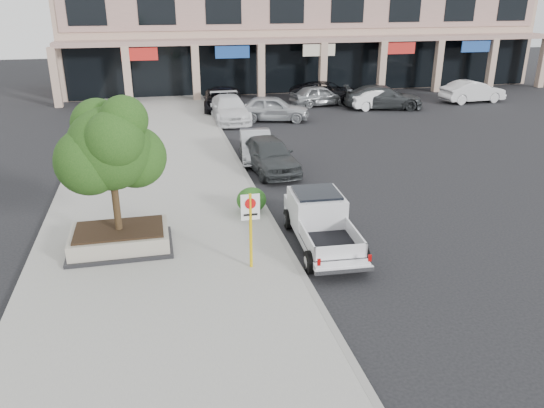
{
  "coord_description": "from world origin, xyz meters",
  "views": [
    {
      "loc": [
        -5.39,
        -13.83,
        7.69
      ],
      "look_at": [
        -1.92,
        1.5,
        1.43
      ],
      "focal_mm": 35.0,
      "sensor_mm": 36.0,
      "label": 1
    }
  ],
  "objects_px": {
    "lot_car_c": "(383,97)",
    "lot_car_d": "(327,92)",
    "curb_car_b": "(256,145)",
    "lot_car_e": "(319,95)",
    "pickup_truck": "(323,224)",
    "curb_car_a": "(269,154)",
    "lot_car_f": "(473,91)",
    "lot_car_a": "(272,108)",
    "curb_car_c": "(230,109)",
    "planter": "(120,239)",
    "curb_car_d": "(223,99)",
    "lot_car_b": "(378,99)",
    "no_parking_sign": "(251,221)",
    "planter_tree": "(115,147)"
  },
  "relations": [
    {
      "from": "lot_car_c",
      "to": "lot_car_d",
      "type": "bearing_deg",
      "value": 59.89
    },
    {
      "from": "curb_car_b",
      "to": "lot_car_e",
      "type": "bearing_deg",
      "value": 66.74
    },
    {
      "from": "lot_car_f",
      "to": "lot_car_c",
      "type": "bearing_deg",
      "value": 91.05
    },
    {
      "from": "pickup_truck",
      "to": "curb_car_a",
      "type": "height_order",
      "value": "curb_car_a"
    },
    {
      "from": "no_parking_sign",
      "to": "curb_car_b",
      "type": "bearing_deg",
      "value": 78.17
    },
    {
      "from": "lot_car_b",
      "to": "lot_car_c",
      "type": "height_order",
      "value": "lot_car_c"
    },
    {
      "from": "planter",
      "to": "curb_car_a",
      "type": "bearing_deg",
      "value": 48.07
    },
    {
      "from": "curb_car_b",
      "to": "lot_car_d",
      "type": "xyz_separation_m",
      "value": [
        8.05,
        13.16,
        0.08
      ]
    },
    {
      "from": "pickup_truck",
      "to": "no_parking_sign",
      "type": "bearing_deg",
      "value": -153.16
    },
    {
      "from": "curb_car_b",
      "to": "curb_car_c",
      "type": "xyz_separation_m",
      "value": [
        -0.02,
        8.65,
        0.09
      ]
    },
    {
      "from": "lot_car_a",
      "to": "curb_car_b",
      "type": "bearing_deg",
      "value": 176.28
    },
    {
      "from": "no_parking_sign",
      "to": "lot_car_e",
      "type": "height_order",
      "value": "no_parking_sign"
    },
    {
      "from": "curb_car_c",
      "to": "curb_car_a",
      "type": "bearing_deg",
      "value": -89.06
    },
    {
      "from": "planter",
      "to": "lot_car_b",
      "type": "relative_size",
      "value": 0.75
    },
    {
      "from": "curb_car_a",
      "to": "lot_car_f",
      "type": "height_order",
      "value": "lot_car_f"
    },
    {
      "from": "planter",
      "to": "curb_car_d",
      "type": "relative_size",
      "value": 0.58
    },
    {
      "from": "lot_car_a",
      "to": "lot_car_f",
      "type": "relative_size",
      "value": 0.98
    },
    {
      "from": "curb_car_a",
      "to": "curb_car_c",
      "type": "bearing_deg",
      "value": 85.02
    },
    {
      "from": "curb_car_b",
      "to": "lot_car_c",
      "type": "bearing_deg",
      "value": 49.12
    },
    {
      "from": "lot_car_e",
      "to": "curb_car_a",
      "type": "bearing_deg",
      "value": 144.4
    },
    {
      "from": "lot_car_c",
      "to": "curb_car_b",
      "type": "bearing_deg",
      "value": 144.88
    },
    {
      "from": "no_parking_sign",
      "to": "lot_car_d",
      "type": "distance_m",
      "value": 26.66
    },
    {
      "from": "no_parking_sign",
      "to": "lot_car_e",
      "type": "relative_size",
      "value": 0.53
    },
    {
      "from": "curb_car_d",
      "to": "lot_car_a",
      "type": "bearing_deg",
      "value": -49.2
    },
    {
      "from": "no_parking_sign",
      "to": "curb_car_b",
      "type": "height_order",
      "value": "no_parking_sign"
    },
    {
      "from": "pickup_truck",
      "to": "curb_car_a",
      "type": "distance_m",
      "value": 8.13
    },
    {
      "from": "curb_car_b",
      "to": "lot_car_b",
      "type": "distance_m",
      "value": 14.9
    },
    {
      "from": "curb_car_a",
      "to": "lot_car_e",
      "type": "bearing_deg",
      "value": 57.89
    },
    {
      "from": "curb_car_b",
      "to": "curb_car_a",
      "type": "bearing_deg",
      "value": -76.93
    },
    {
      "from": "curb_car_a",
      "to": "lot_car_f",
      "type": "distance_m",
      "value": 22.72
    },
    {
      "from": "curb_car_a",
      "to": "curb_car_c",
      "type": "distance_m",
      "value": 10.76
    },
    {
      "from": "planter_tree",
      "to": "curb_car_d",
      "type": "xyz_separation_m",
      "value": [
        6.1,
        21.19,
        -2.64
      ]
    },
    {
      "from": "lot_car_c",
      "to": "no_parking_sign",
      "type": "bearing_deg",
      "value": 160.49
    },
    {
      "from": "pickup_truck",
      "to": "curb_car_c",
      "type": "relative_size",
      "value": 0.93
    },
    {
      "from": "lot_car_a",
      "to": "lot_car_b",
      "type": "bearing_deg",
      "value": -60.95
    },
    {
      "from": "lot_car_b",
      "to": "lot_car_e",
      "type": "relative_size",
      "value": 0.98
    },
    {
      "from": "lot_car_a",
      "to": "lot_car_b",
      "type": "distance_m",
      "value": 8.49
    },
    {
      "from": "pickup_truck",
      "to": "lot_car_b",
      "type": "bearing_deg",
      "value": 65.37
    },
    {
      "from": "curb_car_c",
      "to": "lot_car_f",
      "type": "bearing_deg",
      "value": 6.44
    },
    {
      "from": "curb_car_a",
      "to": "curb_car_d",
      "type": "distance_m",
      "value": 14.21
    },
    {
      "from": "curb_car_b",
      "to": "lot_car_a",
      "type": "relative_size",
      "value": 0.88
    },
    {
      "from": "lot_car_d",
      "to": "curb_car_b",
      "type": "bearing_deg",
      "value": 172.89
    },
    {
      "from": "curb_car_c",
      "to": "lot_car_c",
      "type": "relative_size",
      "value": 0.97
    },
    {
      "from": "pickup_truck",
      "to": "lot_car_e",
      "type": "bearing_deg",
      "value": 75.85
    },
    {
      "from": "planter",
      "to": "lot_car_f",
      "type": "height_order",
      "value": "lot_car_f"
    },
    {
      "from": "curb_car_b",
      "to": "lot_car_c",
      "type": "distance_m",
      "value": 15.17
    },
    {
      "from": "lot_car_a",
      "to": "lot_car_e",
      "type": "bearing_deg",
      "value": -32.56
    },
    {
      "from": "pickup_truck",
      "to": "lot_car_c",
      "type": "height_order",
      "value": "lot_car_c"
    },
    {
      "from": "lot_car_a",
      "to": "curb_car_c",
      "type": "bearing_deg",
      "value": 92.23
    },
    {
      "from": "planter",
      "to": "curb_car_c",
      "type": "bearing_deg",
      "value": 70.97
    }
  ]
}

